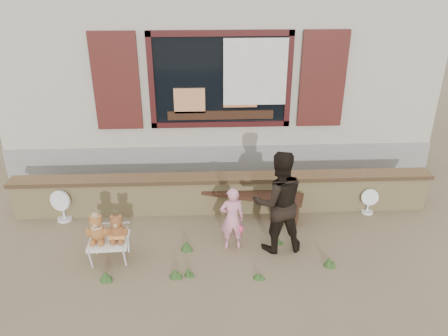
{
  "coord_description": "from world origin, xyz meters",
  "views": [
    {
      "loc": [
        -0.28,
        -5.57,
        3.91
      ],
      "look_at": [
        0.0,
        0.6,
        1.0
      ],
      "focal_mm": 35.0,
      "sensor_mm": 36.0,
      "label": 1
    }
  ],
  "objects_px": {
    "bench": "(249,198)",
    "folding_chair": "(109,242)",
    "adult": "(278,202)",
    "teddy_bear_left": "(97,227)",
    "teddy_bear_right": "(117,227)",
    "child": "(232,219)"
  },
  "relations": [
    {
      "from": "bench",
      "to": "folding_chair",
      "type": "height_order",
      "value": "bench"
    },
    {
      "from": "bench",
      "to": "adult",
      "type": "relative_size",
      "value": 1.16
    },
    {
      "from": "bench",
      "to": "teddy_bear_left",
      "type": "bearing_deg",
      "value": -135.91
    },
    {
      "from": "folding_chair",
      "to": "teddy_bear_left",
      "type": "bearing_deg",
      "value": 180.0
    },
    {
      "from": "folding_chair",
      "to": "teddy_bear_left",
      "type": "relative_size",
      "value": 1.32
    },
    {
      "from": "teddy_bear_left",
      "to": "adult",
      "type": "distance_m",
      "value": 2.59
    },
    {
      "from": "teddy_bear_right",
      "to": "adult",
      "type": "relative_size",
      "value": 0.26
    },
    {
      "from": "bench",
      "to": "folding_chair",
      "type": "relative_size",
      "value": 3.18
    },
    {
      "from": "teddy_bear_right",
      "to": "child",
      "type": "xyz_separation_m",
      "value": [
        1.63,
        0.23,
        -0.05
      ]
    },
    {
      "from": "teddy_bear_left",
      "to": "child",
      "type": "xyz_separation_m",
      "value": [
        1.91,
        0.24,
        -0.06
      ]
    },
    {
      "from": "bench",
      "to": "child",
      "type": "relative_size",
      "value": 1.82
    },
    {
      "from": "teddy_bear_left",
      "to": "adult",
      "type": "height_order",
      "value": "adult"
    },
    {
      "from": "bench",
      "to": "teddy_bear_right",
      "type": "relative_size",
      "value": 4.38
    },
    {
      "from": "child",
      "to": "adult",
      "type": "height_order",
      "value": "adult"
    },
    {
      "from": "folding_chair",
      "to": "adult",
      "type": "bearing_deg",
      "value": 2.21
    },
    {
      "from": "teddy_bear_right",
      "to": "adult",
      "type": "bearing_deg",
      "value": 2.34
    },
    {
      "from": "child",
      "to": "bench",
      "type": "bearing_deg",
      "value": -113.32
    },
    {
      "from": "folding_chair",
      "to": "teddy_bear_right",
      "type": "relative_size",
      "value": 1.38
    },
    {
      "from": "folding_chair",
      "to": "adult",
      "type": "relative_size",
      "value": 0.36
    },
    {
      "from": "teddy_bear_left",
      "to": "folding_chair",
      "type": "bearing_deg",
      "value": -0.0
    },
    {
      "from": "teddy_bear_left",
      "to": "child",
      "type": "distance_m",
      "value": 1.93
    },
    {
      "from": "folding_chair",
      "to": "child",
      "type": "bearing_deg",
      "value": 5.2
    }
  ]
}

